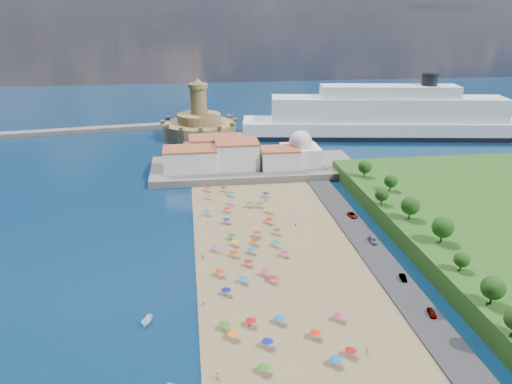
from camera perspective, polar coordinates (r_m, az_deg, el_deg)
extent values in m
plane|color=#071938|center=(152.46, -0.20, -6.15)|extent=(700.00, 700.00, 0.00)
cube|color=#59544C|center=(220.38, -0.17, 2.80)|extent=(90.00, 36.00, 3.00)
cube|color=#59544C|center=(252.28, -6.22, 4.90)|extent=(18.00, 70.00, 2.40)
cube|color=#59544C|center=(309.72, -25.07, 6.02)|extent=(199.03, 34.77, 2.60)
cube|color=silver|center=(212.97, -7.53, 3.68)|extent=(22.00, 14.00, 9.00)
cube|color=silver|center=(215.56, -2.21, 4.33)|extent=(18.00, 16.00, 11.00)
cube|color=silver|center=(214.63, 2.70, 3.83)|extent=(16.00, 12.00, 8.00)
cube|color=silver|center=(226.62, -4.54, 4.95)|extent=(24.00, 14.00, 10.00)
cube|color=silver|center=(220.37, 5.07, 4.22)|extent=(16.00, 16.00, 8.00)
sphere|color=silver|center=(218.78, 5.12, 5.72)|extent=(10.00, 10.00, 10.00)
cylinder|color=silver|center=(217.85, 5.15, 6.69)|extent=(1.20, 1.20, 1.60)
cylinder|color=olive|center=(280.65, -6.47, 7.06)|extent=(40.00, 40.00, 8.00)
cylinder|color=olive|center=(279.24, -6.52, 8.36)|extent=(24.00, 24.00, 5.00)
cylinder|color=olive|center=(277.43, -6.60, 10.28)|extent=(9.00, 9.00, 14.00)
cylinder|color=olive|center=(276.13, -6.67, 11.95)|extent=(10.40, 10.40, 2.40)
cone|color=olive|center=(275.75, -6.69, 12.51)|extent=(6.00, 6.00, 3.00)
cube|color=black|center=(288.57, 14.56, 6.35)|extent=(160.91, 47.45, 2.56)
cube|color=white|center=(287.79, 14.62, 7.02)|extent=(159.86, 46.90, 9.49)
cube|color=white|center=(285.55, 14.81, 9.18)|extent=(127.95, 37.94, 12.65)
cube|color=white|center=(283.97, 14.99, 11.05)|extent=(75.20, 25.78, 6.33)
cylinder|color=black|center=(288.89, 19.25, 12.04)|extent=(8.44, 8.44, 6.33)
cylinder|color=gray|center=(132.07, -1.46, -10.04)|extent=(0.07, 0.07, 2.00)
cone|color=#11659B|center=(131.62, -1.47, -9.70)|extent=(2.50, 2.50, 0.60)
cylinder|color=gray|center=(113.44, 6.76, -15.90)|extent=(0.07, 0.07, 2.00)
cone|color=red|center=(112.92, 6.78, -15.53)|extent=(2.50, 2.50, 0.60)
cylinder|color=gray|center=(151.22, -2.43, -5.87)|extent=(0.07, 0.07, 2.00)
cone|color=#CFD20B|center=(150.83, -2.43, -5.56)|extent=(2.50, 2.50, 0.60)
cylinder|color=gray|center=(144.85, -2.54, -7.12)|extent=(0.07, 0.07, 2.00)
cone|color=red|center=(144.44, -2.55, -6.81)|extent=(2.50, 2.50, 0.60)
cylinder|color=gray|center=(110.32, 1.33, -16.93)|extent=(0.07, 0.07, 2.00)
cone|color=#0D16A9|center=(109.78, 1.33, -16.56)|extent=(2.50, 2.50, 0.60)
cylinder|color=gray|center=(179.58, -0.76, -1.47)|extent=(0.07, 0.07, 2.00)
cone|color=#157727|center=(179.25, -0.76, -1.20)|extent=(2.50, 2.50, 0.60)
cylinder|color=gray|center=(132.36, 1.87, -9.97)|extent=(0.07, 0.07, 2.00)
cone|color=red|center=(131.91, 1.87, -9.63)|extent=(2.50, 2.50, 0.60)
cylinder|color=gray|center=(115.32, -3.64, -15.11)|extent=(0.07, 0.07, 2.00)
cone|color=#258016|center=(114.80, -3.65, -14.74)|extent=(2.50, 2.50, 0.60)
cylinder|color=gray|center=(174.29, 1.56, -2.17)|extent=(0.07, 0.07, 2.00)
cone|color=orange|center=(173.94, 1.56, -1.90)|extent=(2.50, 2.50, 0.60)
cylinder|color=gray|center=(179.45, 0.44, -1.48)|extent=(0.07, 0.07, 2.00)
cone|color=#1B7915|center=(179.11, 0.44, -1.22)|extent=(2.50, 2.50, 0.60)
cylinder|color=gray|center=(135.34, 1.02, -9.22)|extent=(0.07, 0.07, 2.00)
cone|color=#AE2569|center=(134.90, 1.02, -8.89)|extent=(2.50, 2.50, 0.60)
cylinder|color=gray|center=(155.22, -2.80, -5.15)|extent=(0.07, 0.07, 2.00)
cone|color=#11641A|center=(154.83, -2.81, -4.85)|extent=(2.50, 2.50, 0.60)
cylinder|color=gray|center=(166.41, -3.40, -3.34)|extent=(0.07, 0.07, 2.00)
cone|color=#0D17B1|center=(166.05, -3.41, -3.05)|extent=(2.50, 2.50, 0.60)
cylinder|color=gray|center=(195.91, -5.57, 0.34)|extent=(0.07, 0.07, 2.00)
cone|color=red|center=(195.60, -5.58, 0.59)|extent=(2.50, 2.50, 0.60)
cylinder|color=gray|center=(109.66, 10.77, -17.62)|extent=(0.07, 0.07, 2.00)
cone|color=#A4160D|center=(109.11, 10.80, -17.24)|extent=(2.50, 2.50, 0.60)
cylinder|color=gray|center=(150.96, 2.26, -5.92)|extent=(0.07, 0.07, 2.00)
cone|color=#0D6F7C|center=(150.56, 2.27, -5.61)|extent=(2.50, 2.50, 0.60)
cylinder|color=gray|center=(146.64, -0.54, -6.74)|extent=(0.07, 0.07, 2.00)
cone|color=#0F5B89|center=(146.23, -0.54, -6.43)|extent=(2.50, 2.50, 0.60)
cylinder|color=gray|center=(189.05, 1.09, -0.32)|extent=(0.07, 0.07, 2.00)
cone|color=#0B1593|center=(188.73, 1.09, -0.07)|extent=(2.50, 2.50, 0.60)
cylinder|color=gray|center=(190.02, -2.87, -0.23)|extent=(0.07, 0.07, 2.00)
cone|color=#0D617A|center=(189.70, -2.87, 0.02)|extent=(2.50, 2.50, 0.60)
cylinder|color=gray|center=(127.37, -3.43, -11.32)|extent=(0.07, 0.07, 2.00)
cone|color=#120B91|center=(126.90, -3.44, -10.97)|extent=(2.50, 2.50, 0.60)
cylinder|color=gray|center=(145.08, 3.25, -7.09)|extent=(0.07, 0.07, 2.00)
cone|color=#B02555|center=(144.67, 3.26, -6.77)|extent=(2.50, 2.50, 0.60)
cylinder|color=gray|center=(116.29, -0.60, -14.72)|extent=(0.07, 0.07, 2.00)
cone|color=red|center=(115.77, -0.60, -14.35)|extent=(2.50, 2.50, 0.60)
cylinder|color=gray|center=(188.04, -5.57, -0.54)|extent=(0.07, 0.07, 2.00)
cone|color=#9B610E|center=(187.72, -5.58, -0.28)|extent=(2.50, 2.50, 0.60)
cylinder|color=gray|center=(158.58, 2.40, -4.57)|extent=(0.07, 0.07, 2.00)
cone|color=maroon|center=(158.20, 2.40, -4.27)|extent=(2.50, 2.50, 0.60)
cylinder|color=gray|center=(166.20, 1.50, -3.34)|extent=(0.07, 0.07, 2.00)
cone|color=red|center=(165.84, 1.50, -3.05)|extent=(2.50, 2.50, 0.60)
cylinder|color=gray|center=(181.79, -2.91, -1.21)|extent=(0.07, 0.07, 2.00)
cone|color=#C129B0|center=(181.46, -2.91, -0.95)|extent=(2.50, 2.50, 0.60)
cylinder|color=gray|center=(195.32, -3.70, 0.33)|extent=(0.07, 0.07, 2.00)
cone|color=maroon|center=(195.01, -3.70, 0.58)|extent=(2.50, 2.50, 0.60)
cylinder|color=gray|center=(140.05, -0.88, -8.13)|extent=(0.07, 0.07, 2.00)
cone|color=maroon|center=(139.62, -0.88, -7.81)|extent=(2.50, 2.50, 0.60)
cylinder|color=gray|center=(112.51, -2.70, -16.11)|extent=(0.07, 0.07, 2.00)
cone|color=orange|center=(111.98, -2.71, -15.74)|extent=(2.50, 2.50, 0.60)
cylinder|color=gray|center=(151.79, -0.10, -5.74)|extent=(0.07, 0.07, 2.00)
cone|color=#9B290E|center=(151.40, -0.10, -5.44)|extent=(2.50, 2.50, 0.60)
cylinder|color=gray|center=(148.09, -4.53, -6.52)|extent=(0.07, 0.07, 2.00)
cone|color=#C329A7|center=(147.68, -4.54, -6.21)|extent=(2.50, 2.50, 0.60)
cylinder|color=gray|center=(173.43, -5.62, -2.39)|extent=(0.07, 0.07, 2.00)
cone|color=#0D697C|center=(173.09, -5.63, -2.11)|extent=(2.50, 2.50, 0.60)
cylinder|color=gray|center=(135.43, -4.20, -9.26)|extent=(0.07, 0.07, 2.00)
cone|color=#C1370F|center=(134.99, -4.21, -8.93)|extent=(2.50, 2.50, 0.60)
cylinder|color=gray|center=(106.95, 9.08, -18.62)|extent=(0.07, 0.07, 2.00)
cone|color=#0D64B4|center=(106.39, 9.11, -18.25)|extent=(2.50, 2.50, 0.60)
cylinder|color=gray|center=(156.83, 0.09, -4.84)|extent=(0.07, 0.07, 2.00)
cone|color=red|center=(156.45, 0.09, -4.55)|extent=(2.50, 2.50, 0.60)
cylinder|color=gray|center=(117.19, 2.75, -14.43)|extent=(0.07, 0.07, 2.00)
cone|color=#0C69A7|center=(116.68, 2.76, -14.07)|extent=(2.50, 2.50, 0.60)
cylinder|color=gray|center=(104.06, 0.93, -19.61)|extent=(0.07, 0.07, 2.00)
cone|color=#2A8117|center=(103.48, 0.93, -19.23)|extent=(2.50, 2.50, 0.60)
cylinder|color=gray|center=(119.54, 9.49, -13.95)|extent=(0.07, 0.07, 2.00)
cone|color=#B6275C|center=(119.04, 9.52, -13.59)|extent=(2.50, 2.50, 0.60)
cylinder|color=gray|center=(175.22, -3.30, -2.08)|extent=(0.07, 0.07, 2.00)
cone|color=red|center=(174.88, -3.31, -1.80)|extent=(2.50, 2.50, 0.60)
imported|color=tan|center=(111.17, 12.54, -17.28)|extent=(0.69, 1.04, 1.65)
imported|color=tan|center=(103.11, -4.39, -20.16)|extent=(0.87, 1.07, 1.88)
imported|color=tan|center=(164.64, 4.56, -3.72)|extent=(0.98, 1.52, 1.57)
imported|color=tan|center=(184.08, 1.07, -0.95)|extent=(1.30, 1.17, 1.74)
imported|color=tan|center=(123.98, -6.02, -12.44)|extent=(0.76, 0.64, 1.78)
imported|color=tan|center=(191.28, -6.68, -0.26)|extent=(0.44, 1.00, 1.68)
imported|color=tan|center=(116.71, -0.83, -14.68)|extent=(0.99, 1.60, 1.65)
imported|color=tan|center=(166.27, -5.53, -3.47)|extent=(1.19, 0.77, 1.75)
imported|color=tan|center=(144.82, -6.16, -7.33)|extent=(0.80, 0.63, 1.60)
imported|color=tan|center=(133.92, 2.56, -9.67)|extent=(0.88, 0.97, 1.66)
imported|color=white|center=(120.20, -12.33, -14.20)|extent=(3.15, 4.56, 1.65)
imported|color=gray|center=(156.82, 13.21, -5.36)|extent=(2.15, 5.00, 1.44)
imported|color=gray|center=(138.64, 16.46, -9.35)|extent=(1.76, 3.78, 1.20)
imported|color=gray|center=(173.72, 10.95, -2.60)|extent=(2.81, 5.02, 1.33)
imported|color=gray|center=(126.25, 19.46, -12.87)|extent=(2.11, 3.97, 1.29)
cylinder|color=#382314|center=(124.48, 25.29, -10.93)|extent=(0.50, 0.50, 3.00)
sphere|color=#14380F|center=(123.18, 25.48, -9.85)|extent=(5.40, 5.40, 5.40)
cylinder|color=#382314|center=(136.27, 22.35, -7.89)|extent=(0.50, 0.50, 2.20)
sphere|color=#14380F|center=(135.39, 22.46, -7.15)|extent=(3.96, 3.96, 3.96)
cylinder|color=#382314|center=(149.38, 20.43, -4.85)|extent=(0.50, 0.50, 3.38)
sphere|color=#14380F|center=(148.17, 20.58, -3.78)|extent=(6.08, 6.08, 6.08)
cylinder|color=#382314|center=(162.35, 17.13, -2.44)|extent=(0.50, 0.50, 3.25)
sphere|color=#14380F|center=(161.28, 17.24, -1.48)|extent=(5.85, 5.85, 5.85)
cylinder|color=#382314|center=(171.78, 14.13, -0.99)|extent=(0.50, 0.50, 2.60)
sphere|color=#14380F|center=(170.96, 14.20, -0.26)|extent=(4.69, 4.69, 4.69)
cylinder|color=#382314|center=(185.49, 15.09, 0.53)|extent=(0.50, 0.50, 2.65)
sphere|color=#14380F|center=(184.72, 15.16, 1.23)|extent=(4.78, 4.78, 4.78)
cylinder|color=#382314|center=(198.33, 12.29, 2.11)|extent=(0.50, 0.50, 2.94)
sphere|color=#14380F|center=(197.53, 12.34, 2.84)|extent=(5.29, 5.29, 5.29)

